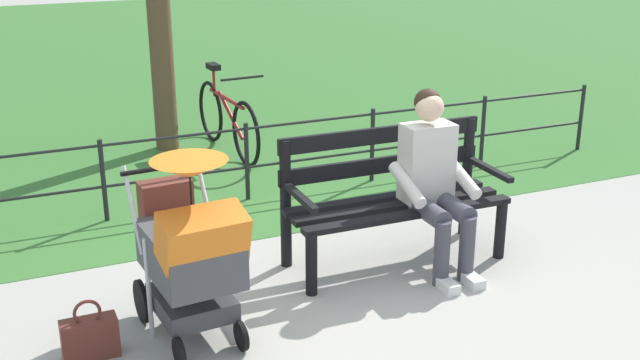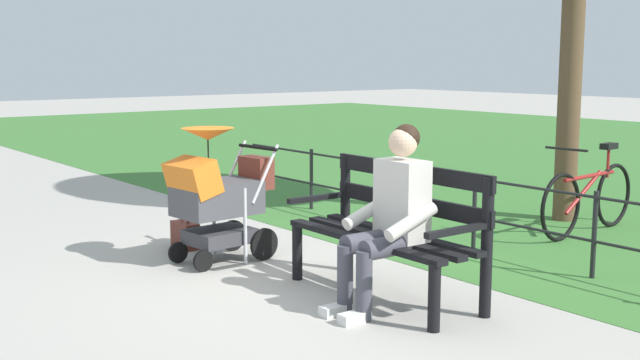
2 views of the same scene
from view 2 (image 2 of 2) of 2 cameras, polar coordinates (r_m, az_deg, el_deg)
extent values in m
plane|color=#ADA89E|center=(6.18, 0.75, -7.30)|extent=(60.00, 60.00, 0.00)
cube|color=black|center=(5.76, 5.75, -3.91)|extent=(1.60, 0.12, 0.04)
cube|color=black|center=(5.64, 4.40, -4.16)|extent=(1.60, 0.12, 0.04)
cube|color=black|center=(5.53, 2.99, -4.41)|extent=(1.60, 0.12, 0.04)
cube|color=black|center=(5.78, 6.51, -1.65)|extent=(1.60, 0.06, 0.12)
cube|color=black|center=(5.75, 6.55, 0.61)|extent=(1.60, 0.06, 0.12)
cylinder|color=black|center=(5.04, 8.32, -8.44)|extent=(0.08, 0.08, 0.45)
cylinder|color=black|center=(5.32, 12.04, -4.85)|extent=(0.08, 0.08, 0.95)
cube|color=black|center=(5.08, 10.01, -3.63)|extent=(0.06, 0.56, 0.04)
cylinder|color=black|center=(6.15, -1.67, -5.22)|extent=(0.08, 0.08, 0.45)
cylinder|color=black|center=(6.38, 1.85, -2.41)|extent=(0.08, 0.08, 0.95)
cube|color=black|center=(6.18, -0.17, -1.30)|extent=(0.06, 0.56, 0.04)
cylinder|color=#42424C|center=(5.26, 4.92, -4.88)|extent=(0.15, 0.40, 0.14)
cylinder|color=#42424C|center=(5.41, 3.51, -4.49)|extent=(0.15, 0.40, 0.14)
cylinder|color=#42424C|center=(5.20, 3.23, -7.72)|extent=(0.11, 0.11, 0.47)
cylinder|color=#42424C|center=(5.35, 1.84, -7.24)|extent=(0.11, 0.11, 0.47)
cube|color=silver|center=(5.21, 2.52, -9.98)|extent=(0.10, 0.22, 0.07)
cube|color=silver|center=(5.36, 1.15, -9.44)|extent=(0.10, 0.22, 0.07)
cube|color=beige|center=(5.43, 5.99, -1.47)|extent=(0.36, 0.23, 0.56)
cylinder|color=beige|center=(5.21, 6.65, -3.03)|extent=(0.10, 0.43, 0.23)
cylinder|color=beige|center=(5.53, 3.51, -2.30)|extent=(0.10, 0.43, 0.23)
sphere|color=beige|center=(5.37, 6.06, 2.74)|extent=(0.20, 0.20, 0.20)
sphere|color=black|center=(5.39, 6.30, 3.08)|extent=(0.19, 0.19, 0.19)
cylinder|color=black|center=(6.77, -4.08, -4.69)|extent=(0.05, 0.28, 0.28)
cylinder|color=black|center=(7.12, -6.38, -4.04)|extent=(0.05, 0.28, 0.28)
cylinder|color=black|center=(6.47, -8.50, -5.84)|extent=(0.04, 0.18, 0.18)
cylinder|color=black|center=(6.78, -10.30, -5.22)|extent=(0.04, 0.18, 0.18)
cube|color=#38383D|center=(6.75, -7.31, -4.06)|extent=(0.46, 0.55, 0.12)
cylinder|color=silver|center=(6.61, -5.47, -3.38)|extent=(0.03, 0.03, 0.65)
cylinder|color=silver|center=(6.97, -7.74, -2.78)|extent=(0.03, 0.03, 0.65)
cube|color=#47474C|center=(6.68, -7.50, -1.32)|extent=(0.51, 0.71, 0.28)
cube|color=orange|center=(6.51, -9.27, 0.17)|extent=(0.50, 0.34, 0.33)
cylinder|color=black|center=(6.88, -4.56, 2.38)|extent=(0.52, 0.07, 0.03)
cylinder|color=silver|center=(6.66, -4.01, 0.45)|extent=(0.05, 0.30, 0.49)
cylinder|color=silver|center=(7.03, -6.33, 0.85)|extent=(0.05, 0.30, 0.49)
cone|color=orange|center=(6.56, -8.17, 3.33)|extent=(0.47, 0.47, 0.10)
cylinder|color=black|center=(6.58, -8.14, 1.77)|extent=(0.01, 0.01, 0.30)
cube|color=brown|center=(6.89, -4.67, 0.55)|extent=(0.33, 0.19, 0.28)
cube|color=brown|center=(7.29, -9.79, -3.97)|extent=(0.32, 0.14, 0.24)
torus|color=brown|center=(7.26, -9.82, -2.66)|extent=(0.16, 0.02, 0.16)
cylinder|color=black|center=(6.50, 19.34, -3.81)|extent=(0.04, 0.04, 0.70)
cylinder|color=black|center=(7.23, 11.18, -2.26)|extent=(0.04, 0.04, 0.70)
cylinder|color=black|center=(8.07, 4.62, -0.99)|extent=(0.04, 0.04, 0.70)
cylinder|color=black|center=(9.00, -0.63, 0.05)|extent=(0.04, 0.04, 0.70)
cylinder|color=black|center=(7.18, 11.25, 0.09)|extent=(7.36, 0.02, 0.02)
cylinder|color=black|center=(7.24, 11.16, -2.65)|extent=(7.36, 0.02, 0.02)
cylinder|color=brown|center=(8.70, 17.80, 7.83)|extent=(0.24, 0.24, 3.27)
torus|color=black|center=(7.75, 17.12, -1.91)|extent=(0.09, 0.66, 0.66)
torus|color=black|center=(8.61, 20.59, -1.05)|extent=(0.09, 0.66, 0.66)
cylinder|color=maroon|center=(8.13, 19.03, 0.28)|extent=(0.10, 0.90, 0.04)
cylinder|color=maroon|center=(8.07, 18.63, -0.84)|extent=(0.08, 0.63, 0.38)
cylinder|color=maroon|center=(8.43, 20.24, 1.18)|extent=(0.03, 0.03, 0.30)
cube|color=black|center=(8.41, 20.30, 2.33)|extent=(0.11, 0.21, 0.06)
cylinder|color=black|center=(7.71, 17.50, 2.16)|extent=(0.44, 0.06, 0.02)
camera|label=1|loc=(6.78, -46.11, 12.94)|focal=44.23mm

